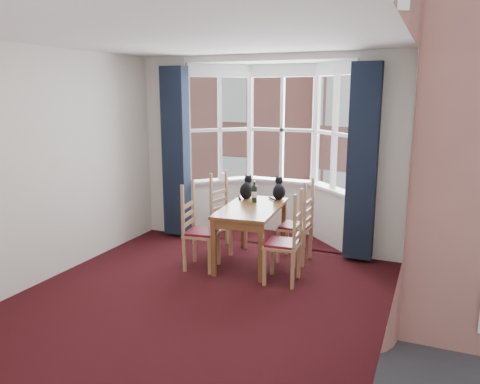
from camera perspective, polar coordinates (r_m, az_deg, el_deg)
The scene contains 21 objects.
floor at distance 5.30m, azimuth -5.55°, elevation -13.32°, with size 4.50×4.50×0.00m, color black.
ceiling at distance 4.82m, azimuth -6.26°, elevation 18.35°, with size 4.50×4.50×0.00m, color white.
wall_left at distance 6.08m, azimuth -22.66°, elevation 2.94°, with size 4.50×4.50×0.00m, color silver.
wall_right at distance 4.29m, azimuth 18.23°, elevation -0.22°, with size 4.50×4.50×0.00m, color silver.
wall_near at distance 3.15m, azimuth -26.11°, elevation -5.22°, with size 4.00×4.00×0.00m, color silver.
wall_back_pier_left at distance 7.61m, azimuth -8.63°, elevation 5.40°, with size 0.70×0.12×2.80m, color silver.
wall_back_pier_right at distance 6.53m, azimuth 16.95°, elevation 3.92°, with size 0.70×0.12×2.80m, color silver.
bay_window at distance 7.37m, azimuth 4.52°, elevation 5.28°, with size 2.76×0.94×2.80m.
curtain_left at distance 7.35m, azimuth -7.82°, elevation 4.79°, with size 0.38×0.22×2.60m, color #161F32.
curtain_right at distance 6.39m, azimuth 14.69°, elevation 3.42°, with size 0.38×0.22×2.60m, color #161F32.
dining_table at distance 6.24m, azimuth 1.42°, elevation -2.72°, with size 0.82×1.39×0.78m.
chair_left_near at distance 6.14m, azimuth -5.51°, elevation -4.99°, with size 0.45×0.47×0.92m.
chair_left_far at distance 6.85m, azimuth -1.98°, elevation -3.13°, with size 0.48×0.50×0.92m.
chair_right_near at distance 5.66m, azimuth 6.09°, elevation -6.49°, with size 0.43×0.45×0.92m.
chair_right_far at distance 6.38m, azimuth 7.51°, elevation -4.39°, with size 0.41×0.43×0.92m.
cat_left at distance 6.67m, azimuth 0.82°, elevation 0.34°, with size 0.20×0.27×0.35m.
cat_right at distance 6.62m, azimuth 4.78°, elevation 0.19°, with size 0.25×0.29×0.34m.
wine_bottle at distance 6.44m, azimuth 1.75°, elevation -0.10°, with size 0.08×0.08×0.30m.
candle_tall at distance 7.62m, azimuth -2.04°, elevation 1.92°, with size 0.06×0.06×0.11m, color white.
street at distance 37.44m, azimuth 18.89°, elevation -1.33°, with size 80.00×80.00×0.00m, color #333335.
tenement_building at distance 18.36m, azimuth 15.97°, elevation 9.54°, with size 18.40×7.80×15.20m.
Camera 1 is at (2.32, -4.19, 2.27)m, focal length 35.00 mm.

